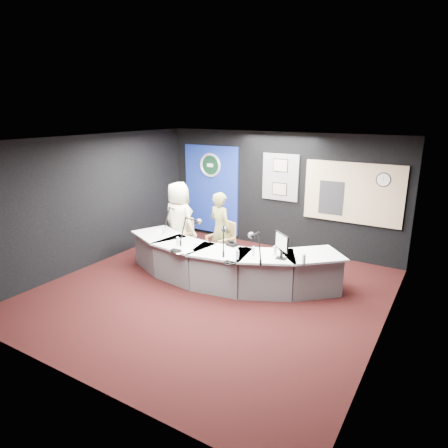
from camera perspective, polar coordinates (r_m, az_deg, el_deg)
The scene contains 33 objects.
ground at distance 7.60m, azimuth -1.85°, elevation -9.67°, with size 6.00×6.00×0.00m, color black.
ceiling at distance 6.86m, azimuth -2.06°, elevation 11.89°, with size 6.00×6.00×0.02m, color silver.
wall_back at distance 9.69m, azimuth 7.77°, elevation 4.65°, with size 6.00×0.02×2.80m, color black.
wall_front at distance 5.00m, azimuth -21.13°, elevation -7.45°, with size 6.00×0.02×2.80m, color black.
wall_left at distance 9.05m, azimuth -18.14°, elevation 3.17°, with size 0.02×6.00×2.80m, color black.
wall_right at distance 6.09m, azimuth 22.54°, elevation -3.42°, with size 0.02×6.00×2.80m, color black.
broadcast_desk at distance 7.90m, azimuth -0.00°, elevation -5.65°, with size 4.50×1.90×0.75m, color silver, non-canonical shape.
backdrop_panel at distance 10.57m, azimuth -1.84°, elevation 4.92°, with size 1.60×0.05×2.30m, color navy.
agency_seal at distance 10.43m, azimuth -1.99°, elevation 8.39°, with size 0.63×0.63×0.07m, color silver.
seal_center at distance 10.43m, azimuth -1.97°, elevation 8.39°, with size 0.48×0.48×0.01m, color black.
pinboard at distance 9.58m, azimuth 8.06°, elevation 6.64°, with size 0.90×0.04×1.10m, color slate.
framed_photo_upper at distance 9.51m, azimuth 8.05°, elevation 8.28°, with size 0.34×0.02×0.27m, color gray.
framed_photo_lower at distance 9.60m, azimuth 7.92°, elevation 4.96°, with size 0.34×0.02×0.27m, color gray.
booth_window_frame at distance 9.10m, azimuth 17.91°, elevation 4.22°, with size 2.12×0.06×1.32m, color tan.
booth_glow at distance 9.09m, azimuth 17.90°, elevation 4.21°, with size 2.00×0.02×1.20m, color #FFD6A1.
equipment_rack at distance 9.21m, azimuth 15.07°, elevation 3.63°, with size 0.55×0.02×0.75m, color black.
wall_clock at distance 8.89m, azimuth 21.82°, elevation 5.89°, with size 0.28×0.28×0.01m, color white.
armchair_left at distance 9.12m, azimuth -6.36°, elevation -2.39°, with size 0.48×0.48×0.85m, color tan, non-canonical shape.
armchair_right at distance 8.70m, azimuth -0.52°, elevation -3.09°, with size 0.49×0.49×0.88m, color tan, non-canonical shape.
draped_jacket at distance 9.30m, azimuth -6.05°, elevation -0.74°, with size 0.50×0.10×0.70m, color gray.
person_man at distance 8.98m, azimuth -6.45°, elevation 0.40°, with size 0.87×0.56×1.77m, color beige.
person_woman at distance 8.59m, azimuth -0.53°, elevation -0.74°, with size 0.59×0.39×1.63m, color olive.
computer_monitor at distance 7.06m, azimuth 8.28°, elevation -2.52°, with size 0.43×0.03×0.30m, color black.
desk_phone at distance 7.75m, azimuth 1.15°, elevation -2.94°, with size 0.19×0.15×0.05m, color black.
headphones_near at distance 6.88m, azimuth 0.85°, elevation -5.51°, with size 0.22×0.22×0.04m, color black.
headphones_far at distance 7.50m, azimuth -6.87°, elevation -3.78°, with size 0.23×0.23×0.04m, color black.
paper_stack at distance 8.74m, azimuth -9.12°, elevation -1.06°, with size 0.19×0.27×0.00m, color white.
notepad at distance 7.49m, azimuth -5.83°, elevation -3.89°, with size 0.23×0.33×0.00m, color white.
boom_mic_a at distance 8.76m, azimuth -7.17°, elevation 1.09°, with size 0.16×0.74×0.60m, color black, non-canonical shape.
boom_mic_b at distance 7.94m, azimuth -4.88°, elevation -0.43°, with size 0.16×0.74×0.60m, color black, non-canonical shape.
boom_mic_c at distance 7.36m, azimuth -0.05°, elevation -1.72°, with size 0.43×0.66×0.60m, color black, non-canonical shape.
boom_mic_d at distance 7.02m, azimuth 4.56°, elevation -2.67°, with size 0.54×0.57×0.60m, color black, non-canonical shape.
water_bottles at distance 7.50m, azimuth -0.23°, elevation -3.08°, with size 3.17×0.62×0.18m, color silver, non-canonical shape.
Camera 1 is at (3.73, -5.73, 3.31)m, focal length 32.00 mm.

